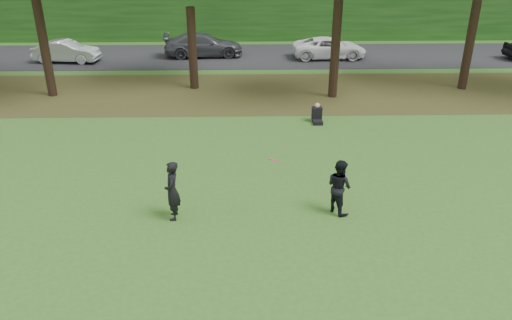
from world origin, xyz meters
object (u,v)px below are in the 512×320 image
(player_left, at_px, (172,191))
(frisbee, at_px, (273,160))
(seated_person, at_px, (317,115))
(player_right, at_px, (339,186))

(player_left, bearing_deg, frisbee, 87.59)
(seated_person, bearing_deg, frisbee, -107.49)
(player_right, distance_m, seated_person, 7.53)
(player_left, distance_m, seated_person, 9.36)
(player_right, bearing_deg, seated_person, -36.03)
(player_left, xyz_separation_m, player_right, (4.81, 0.26, -0.05))
(player_left, relative_size, frisbee, 5.15)
(player_left, distance_m, frisbee, 3.00)
(player_left, height_order, player_right, player_left)
(player_left, bearing_deg, seated_person, 143.54)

